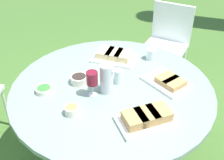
{
  "coord_description": "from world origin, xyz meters",
  "views": [
    {
      "loc": [
        0.95,
        -1.3,
        1.92
      ],
      "look_at": [
        0.0,
        0.0,
        0.79
      ],
      "focal_mm": 45.0,
      "sensor_mm": 36.0,
      "label": 1
    }
  ],
  "objects_px": {
    "chair_far_back": "(167,39)",
    "dining_table": "(112,98)",
    "wine_glass": "(92,79)",
    "water_pitcher": "(107,79)"
  },
  "relations": [
    {
      "from": "water_pitcher",
      "to": "wine_glass",
      "type": "distance_m",
      "value": 0.11
    },
    {
      "from": "dining_table",
      "to": "wine_glass",
      "type": "relative_size",
      "value": 7.78
    },
    {
      "from": "chair_far_back",
      "to": "dining_table",
      "type": "bearing_deg",
      "value": -81.3
    },
    {
      "from": "wine_glass",
      "to": "water_pitcher",
      "type": "bearing_deg",
      "value": 58.21
    },
    {
      "from": "dining_table",
      "to": "wine_glass",
      "type": "height_order",
      "value": "wine_glass"
    },
    {
      "from": "wine_glass",
      "to": "chair_far_back",
      "type": "bearing_deg",
      "value": 95.79
    },
    {
      "from": "chair_far_back",
      "to": "wine_glass",
      "type": "distance_m",
      "value": 1.5
    },
    {
      "from": "dining_table",
      "to": "water_pitcher",
      "type": "xyz_separation_m",
      "value": [
        0.0,
        -0.06,
        0.21
      ]
    },
    {
      "from": "dining_table",
      "to": "wine_glass",
      "type": "bearing_deg",
      "value": -108.71
    },
    {
      "from": "chair_far_back",
      "to": "water_pitcher",
      "type": "distance_m",
      "value": 1.41
    }
  ]
}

